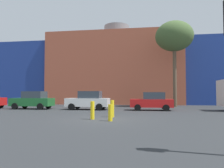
% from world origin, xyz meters
% --- Properties ---
extents(ground_plane, '(200.00, 200.00, 0.00)m').
position_xyz_m(ground_plane, '(0.00, 0.00, 0.00)').
color(ground_plane, '#2D3033').
extents(building_backdrop, '(39.16, 10.59, 12.43)m').
position_xyz_m(building_backdrop, '(-2.06, 22.01, 5.02)').
color(building_backdrop, '#B2563D').
rests_on(building_backdrop, ground_plane).
extents(parked_car_1, '(4.04, 1.98, 1.75)m').
position_xyz_m(parked_car_1, '(-8.55, 7.52, 0.87)').
color(parked_car_1, '#1E662D').
rests_on(parked_car_1, ground_plane).
extents(parked_car_2, '(4.05, 1.99, 1.75)m').
position_xyz_m(parked_car_2, '(-2.88, 7.52, 0.87)').
color(parked_car_2, white).
rests_on(parked_car_2, ground_plane).
extents(parked_car_3, '(3.80, 1.87, 1.65)m').
position_xyz_m(parked_car_3, '(3.09, 7.52, 0.82)').
color(parked_car_3, red).
rests_on(parked_car_3, ground_plane).
extents(bare_tree_0, '(4.34, 4.34, 9.90)m').
position_xyz_m(bare_tree_0, '(5.83, 13.13, 8.08)').
color(bare_tree_0, brown).
rests_on(bare_tree_0, ground_plane).
extents(bollard_yellow_0, '(0.24, 0.24, 1.07)m').
position_xyz_m(bollard_yellow_0, '(-0.60, -0.19, 0.53)').
color(bollard_yellow_0, yellow).
rests_on(bollard_yellow_0, ground_plane).
extents(bollard_yellow_1, '(0.24, 0.24, 1.09)m').
position_xyz_m(bollard_yellow_1, '(0.37, 1.21, 0.55)').
color(bollard_yellow_1, yellow).
rests_on(bollard_yellow_1, ground_plane).
extents(bollard_yellow_2, '(0.24, 0.24, 0.93)m').
position_xyz_m(bollard_yellow_2, '(0.58, -0.84, 0.46)').
color(bollard_yellow_2, yellow).
rests_on(bollard_yellow_2, ground_plane).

